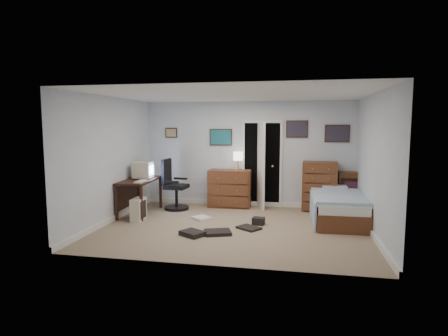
# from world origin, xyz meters

# --- Properties ---
(floor) EXTENTS (5.00, 4.00, 0.02)m
(floor) POSITION_xyz_m (0.00, 0.00, -0.01)
(floor) COLOR #85715C
(floor) RESTS_ON ground
(computer_desk) EXTENTS (0.67, 1.35, 0.76)m
(computer_desk) POSITION_xyz_m (-2.29, 0.69, 0.59)
(computer_desk) COLOR black
(computer_desk) RESTS_ON floor
(crt_monitor) EXTENTS (0.41, 0.38, 0.37)m
(crt_monitor) POSITION_xyz_m (-2.18, 0.84, 0.95)
(crt_monitor) COLOR beige
(crt_monitor) RESTS_ON computer_desk
(keyboard) EXTENTS (0.17, 0.41, 0.02)m
(keyboard) POSITION_xyz_m (-2.02, 0.34, 0.78)
(keyboard) COLOR beige
(keyboard) RESTS_ON computer_desk
(pc_tower) EXTENTS (0.23, 0.44, 0.46)m
(pc_tower) POSITION_xyz_m (-2.00, 0.14, 0.23)
(pc_tower) COLOR beige
(pc_tower) RESTS_ON floor
(office_chair) EXTENTS (0.61, 0.61, 1.17)m
(office_chair) POSITION_xyz_m (-1.61, 1.26, 0.45)
(office_chair) COLOR black
(office_chair) RESTS_ON floor
(media_stack) EXTENTS (0.19, 0.19, 0.88)m
(media_stack) POSITION_xyz_m (-2.32, 2.21, 0.44)
(media_stack) COLOR maroon
(media_stack) RESTS_ON floor
(low_dresser) EXTENTS (1.01, 0.54, 0.88)m
(low_dresser) POSITION_xyz_m (-0.39, 1.77, 0.44)
(low_dresser) COLOR #5B301D
(low_dresser) RESTS_ON floor
(table_lamp) EXTENTS (0.23, 0.23, 0.43)m
(table_lamp) POSITION_xyz_m (-0.19, 1.77, 1.20)
(table_lamp) COLOR gold
(table_lamp) RESTS_ON low_dresser
(doorway) EXTENTS (0.96, 1.12, 2.05)m
(doorway) POSITION_xyz_m (0.35, 2.27, 1.00)
(doorway) COLOR black
(doorway) RESTS_ON floor
(tall_dresser) EXTENTS (0.79, 0.50, 1.12)m
(tall_dresser) POSITION_xyz_m (1.68, 1.75, 0.56)
(tall_dresser) COLOR #5B301D
(tall_dresser) RESTS_ON floor
(headboard_bookcase) EXTENTS (1.00, 0.27, 0.89)m
(headboard_bookcase) POSITION_xyz_m (2.60, 1.86, 0.47)
(headboard_bookcase) COLOR #5B301D
(headboard_bookcase) RESTS_ON floor
(bed) EXTENTS (1.05, 1.91, 0.62)m
(bed) POSITION_xyz_m (1.99, 0.83, 0.29)
(bed) COLOR #5B301D
(bed) RESTS_ON floor
(wall_posters) EXTENTS (4.38, 0.04, 0.60)m
(wall_posters) POSITION_xyz_m (0.57, 1.98, 1.75)
(wall_posters) COLOR #331E11
(wall_posters) RESTS_ON floor
(floor_clutter) EXTENTS (1.55, 1.61, 0.14)m
(floor_clutter) POSITION_xyz_m (-0.23, -0.22, 0.04)
(floor_clutter) COLOR black
(floor_clutter) RESTS_ON floor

